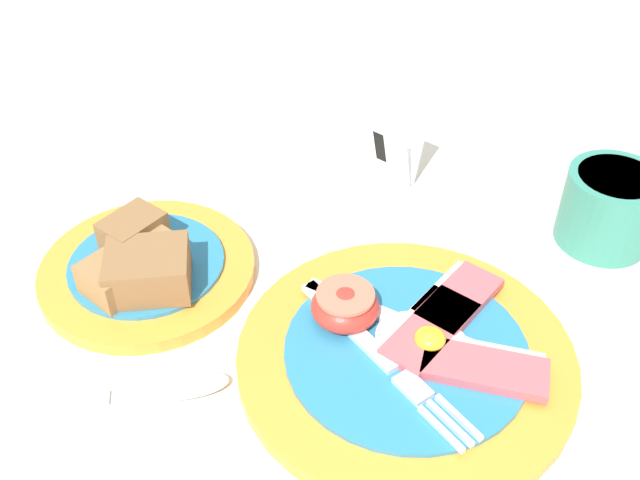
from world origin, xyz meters
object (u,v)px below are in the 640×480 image
at_px(sugar_cup, 609,206).
at_px(teaspoon_by_saucer, 142,391).
at_px(bread_plate, 144,266).
at_px(number_card, 388,144).
at_px(breakfast_plate, 406,350).

distance_m(sugar_cup, teaspoon_by_saucer, 0.42).
bearing_deg(sugar_cup, teaspoon_by_saucer, -125.37).
distance_m(bread_plate, sugar_cup, 0.40).
bearing_deg(teaspoon_by_saucer, number_card, 46.02).
bearing_deg(bread_plate, sugar_cup, 37.67).
distance_m(breakfast_plate, sugar_cup, 0.24).
xyz_separation_m(breakfast_plate, teaspoon_by_saucer, (-0.15, -0.12, -0.01)).
height_order(bread_plate, number_card, number_card).
distance_m(bread_plate, number_card, 0.26).
relative_size(bread_plate, sugar_cup, 2.21).
relative_size(number_card, teaspoon_by_saucer, 0.45).
bearing_deg(breakfast_plate, sugar_cup, 66.89).
relative_size(breakfast_plate, bread_plate, 1.40).
bearing_deg(bread_plate, breakfast_plate, 7.31).
relative_size(breakfast_plate, sugar_cup, 3.09).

